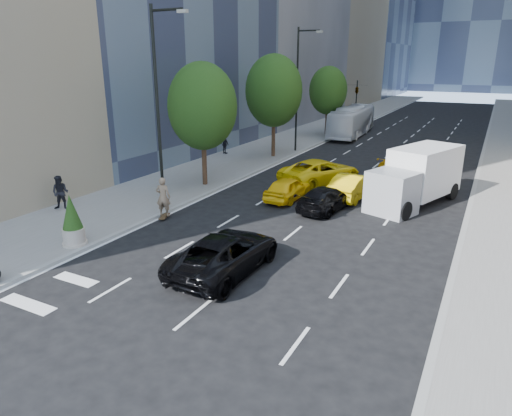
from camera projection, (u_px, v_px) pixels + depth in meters
The scene contains 21 objects.
ground at pixel (231, 261), 18.20m from camera, with size 160.00×160.00×0.00m, color black.
sidewalk_left at pixel (303, 136), 47.41m from camera, with size 6.00×120.00×0.15m, color slate.
sidewalk_right at pixel (509, 153), 39.05m from camera, with size 4.00×120.00×0.15m, color slate.
lamp_near at pixel (160, 99), 22.55m from camera, with size 2.13×0.22×10.00m.
lamp_far at pixel (299, 83), 37.71m from camera, with size 2.13×0.22×10.00m.
tree_near at pixel (202, 107), 27.41m from camera, with size 4.20×4.20×7.46m.
tree_mid at pixel (274, 91), 35.73m from camera, with size 4.50×4.50×7.99m.
tree_far at pixel (328, 90), 46.89m from camera, with size 3.90×3.90×6.92m.
traffic_signal at pixel (357, 90), 53.40m from camera, with size 2.48×0.53×5.20m.
skateboarder at pixel (163, 200), 22.79m from camera, with size 0.73×0.48×2.00m, color #826B51.
black_sedan_lincoln at pixel (225, 253), 17.12m from camera, with size 2.45×5.32×1.48m, color black.
black_sedan_mercedes at pixel (327, 199), 24.22m from camera, with size 1.77×4.36×1.27m, color black.
taxi_a at pixel (288, 188), 26.04m from camera, with size 1.55×3.86×1.32m, color yellow.
taxi_b at pixel (353, 186), 26.30m from camera, with size 1.54×4.41×1.45m, color yellow.
taxi_c at pixel (320, 172), 29.34m from camera, with size 2.63×5.71×1.59m, color yellow.
taxi_d at pixel (401, 163), 32.40m from camera, with size 1.77×4.35×1.26m, color #FFB80D.
city_bus at pixel (352, 121), 47.64m from camera, with size 2.55×10.89×3.03m, color white.
box_truck at pixel (416, 176), 24.94m from camera, with size 4.33×6.86×3.09m.
pedestrian_a at pixel (60, 193), 23.80m from camera, with size 0.87×0.68×1.80m, color black.
pedestrian_b at pixel (225, 144), 38.00m from camera, with size 0.93×0.39×1.59m, color black.
planter_shrub at pixel (72, 221), 19.15m from camera, with size 0.92×0.92×2.22m.
Camera 1 is at (8.61, -14.28, 7.67)m, focal length 32.00 mm.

